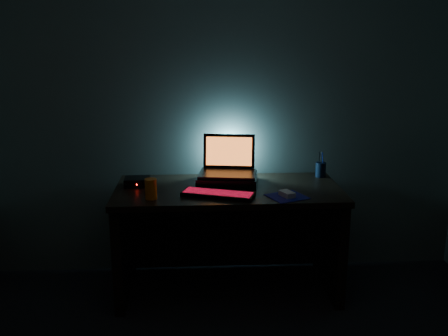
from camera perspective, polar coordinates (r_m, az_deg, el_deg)
name	(u,v)px	position (r m, az deg, el deg)	size (l,w,h in m)	color
room	(261,186)	(1.64, 4.21, -2.06)	(3.50, 4.00, 2.50)	black
desk	(228,221)	(3.46, 0.42, -6.10)	(1.50, 0.70, 0.75)	black
riser	(227,179)	(3.41, 0.40, -1.29)	(0.40, 0.30, 0.06)	black
laptop	(228,165)	(3.44, 0.47, 0.39)	(0.41, 0.33, 0.26)	black
keyboard	(218,194)	(3.14, -0.70, -3.01)	(0.48, 0.29, 0.03)	black
mousepad	(287,197)	(3.16, 7.21, -3.26)	(0.22, 0.20, 0.00)	navy
mouse	(287,194)	(3.15, 7.22, -2.95)	(0.06, 0.10, 0.03)	#97979D
pen_cup	(321,170)	(3.64, 10.99, -0.18)	(0.07, 0.07, 0.10)	black
juice_glass	(151,189)	(3.12, -8.36, -2.37)	(0.07, 0.07, 0.13)	#D35B0B
router	(137,182)	(3.41, -9.86, -1.55)	(0.17, 0.14, 0.06)	black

